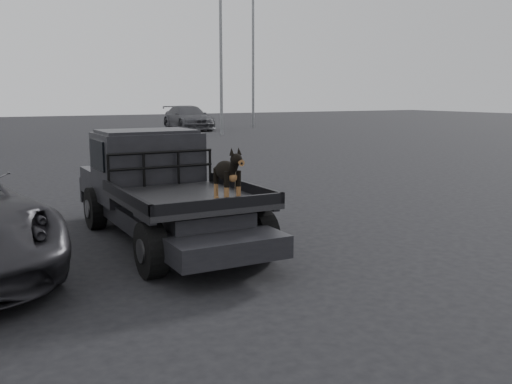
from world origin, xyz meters
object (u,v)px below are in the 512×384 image
flatbed_ute (167,214)px  floodlight_far (253,3)px  distant_car_b (188,118)px  dog (227,175)px  floodlight_mid (221,14)px

flatbed_ute → floodlight_far: bearing=59.4°
distant_car_b → dog: bearing=-107.7°
dog → floodlight_far: 34.50m
floodlight_far → floodlight_mid: bearing=-132.2°
flatbed_ute → floodlight_mid: bearing=62.9°
flatbed_ute → floodlight_mid: floodlight_mid is taller
dog → floodlight_mid: (11.00, 23.78, 5.67)m
distant_car_b → floodlight_far: size_ratio=0.35×
flatbed_ute → floodlight_mid: size_ratio=0.42×
distant_car_b → floodlight_mid: 8.42m
flatbed_ute → distant_car_b: 30.21m
flatbed_ute → floodlight_far: floodlight_far is taller
floodlight_mid → floodlight_far: size_ratio=0.78×
floodlight_mid → floodlight_far: floodlight_far is taller
dog → floodlight_far: bearing=61.2°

